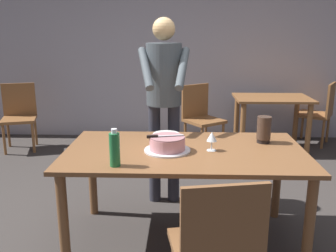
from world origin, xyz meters
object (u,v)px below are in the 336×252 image
Objects in this scene: cake_knife at (157,136)px; background_chair_0 at (201,115)px; background_table at (272,109)px; water_bottle at (115,149)px; background_chair_1 at (320,111)px; hurricane_lamp at (264,129)px; person_cutting_cake at (164,91)px; background_chair_2 at (19,114)px; plate_stack at (166,136)px; chair_near_side at (216,247)px; cake_on_platter at (167,144)px; main_dining_table at (185,161)px; wine_glass_near at (212,137)px.

background_chair_0 is at bearing 79.40° from cake_knife.
cake_knife is 0.27× the size of background_table.
background_chair_1 is at bearing 51.06° from water_bottle.
hurricane_lamp is 0.12× the size of person_cutting_cake.
background_chair_2 reaches higher than cake_knife.
plate_stack is 1.23m from chair_near_side.
cake_knife is 1.28× the size of hurricane_lamp.
cake_on_platter is at bearing 109.45° from chair_near_side.
hurricane_lamp is (0.77, -0.09, 0.09)m from plate_stack.
background_table is (1.04, 3.20, 0.09)m from chair_near_side.
background_chair_2 is (-2.88, 2.09, -0.37)m from hurricane_lamp.
person_cutting_cake is 1.71m from chair_near_side.
background_chair_2 is (-2.27, 2.29, -0.16)m from main_dining_table.
wine_glass_near is 0.58× the size of water_bottle.
background_chair_0 is 1.00× the size of background_chair_1.
cake_on_platter is at bearing -47.48° from background_chair_2.
person_cutting_cake is 1.91× the size of background_chair_0.
hurricane_lamp is at bearing 27.39° from water_bottle.
background_chair_0 is at bearing -176.85° from background_table.
wine_glass_near reaches higher than cake_knife.
water_bottle reaches higher than cake_on_platter.
cake_on_platter is 1.27× the size of cake_knife.
background_chair_0 is 1.00× the size of background_chair_2.
chair_near_side and background_chair_2 have the same top height.
background_chair_0 is (0.37, 2.32, -0.31)m from cake_on_platter.
plate_stack is 0.88× the size of water_bottle.
person_cutting_cake reaches higher than background_chair_2.
cake_on_platter is at bearing 12.43° from cake_knife.
wine_glass_near is (0.39, 0.03, -0.01)m from cake_knife.
plate_stack reaches higher than background_table.
plate_stack is 0.24× the size of background_chair_0.
background_chair_0 reaches higher than cake_knife.
cake_knife is 3.15m from background_chair_2.
wine_glass_near is 2.58m from background_table.
background_chair_0 is (0.44, 2.34, -0.37)m from cake_knife.
background_chair_1 reaches higher than main_dining_table.
background_chair_0 is 2.50m from background_chair_2.
plate_stack is at bearing -132.02° from background_chair_1.
background_chair_2 is (-2.50, 0.01, 0.00)m from background_chair_0.
background_chair_1 reaches higher than plate_stack.
background_chair_1 is 4.23m from background_chair_2.
chair_near_side is (0.16, -0.86, -0.16)m from main_dining_table.
water_bottle reaches higher than wine_glass_near.
cake_knife is at bearing -162.89° from hurricane_lamp.
wine_glass_near is at bearing 87.77° from chair_near_side.
person_cutting_cake reaches higher than background_table.
water_bottle is 0.28× the size of background_chair_1.
main_dining_table is 6.60× the size of cake_knife.
background_chair_2 reaches higher than cake_on_platter.
background_table is at bearing 3.15° from background_chair_0.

